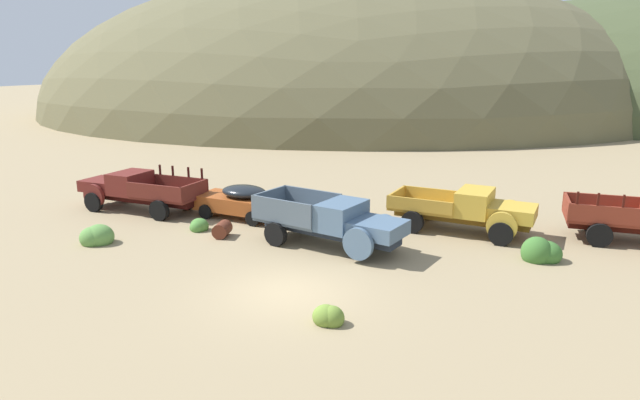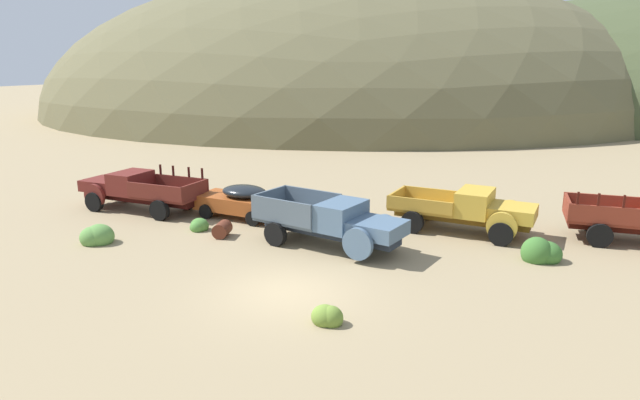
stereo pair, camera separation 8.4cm
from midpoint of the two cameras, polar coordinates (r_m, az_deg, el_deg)
name	(u,v)px [view 1 (the left image)]	position (r m, az deg, el deg)	size (l,w,h in m)	color
ground_plane	(287,292)	(17.38, -3.60, -9.67)	(300.00, 300.00, 0.00)	#998460
hill_center	(344,109)	(87.25, 2.55, 9.58)	(90.54, 85.35, 40.10)	brown
hill_far_left	(639,114)	(90.98, 30.65, 7.83)	(101.36, 63.28, 31.99)	#424C2D
truck_oxblood	(133,190)	(28.08, -19.26, 1.02)	(6.59, 2.67, 2.16)	black
car_oxide_orange	(238,200)	(25.56, -8.81, -0.03)	(4.63, 2.40, 1.57)	#A34C1E
truck_chalk_blue	(338,223)	(20.97, 1.78, -2.41)	(6.41, 3.54, 1.91)	#262D39
truck_faded_yellow	(472,210)	(23.73, 15.73, -1.06)	(6.18, 3.13, 1.89)	brown
oil_drum_tipped	(222,229)	(22.88, -10.41, -3.09)	(0.79, 0.97, 0.63)	#5B2819
bush_front_left	(329,317)	(15.34, 0.79, -12.30)	(0.92, 0.72, 0.68)	olive
bush_lone_scrub	(541,253)	(21.48, 22.25, -5.20)	(1.46, 1.17, 1.17)	#3D702D
bush_near_barrel	(198,227)	(23.99, -12.85, -2.77)	(0.82, 0.81, 0.69)	#4C8438
bush_front_right	(97,237)	(23.52, -22.65, -3.64)	(1.31, 1.20, 0.99)	#5B8E42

